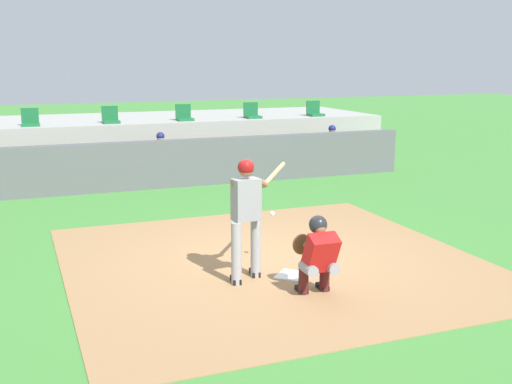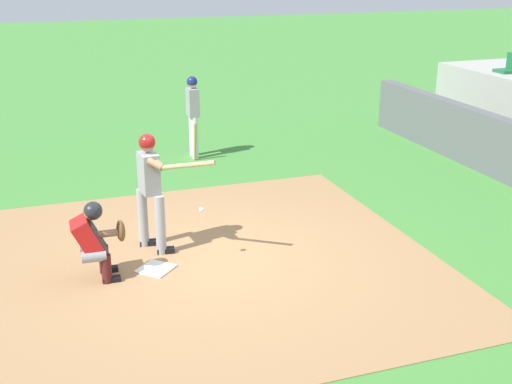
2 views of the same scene
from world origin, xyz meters
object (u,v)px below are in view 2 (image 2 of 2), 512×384
at_px(batter_at_plate, 151,185).
at_px(catcher_crouched, 96,238).
at_px(on_deck_batter, 193,112).
at_px(stadium_seat_0, 509,67).
at_px(home_plate, 156,269).

xyz_separation_m(batter_at_plate, catcher_crouched, (0.67, -0.90, -0.43)).
bearing_deg(on_deck_batter, stadium_seat_0, 90.81).
bearing_deg(on_deck_batter, catcher_crouched, -26.84).
height_order(on_deck_batter, stadium_seat_0, stadium_seat_0).
height_order(home_plate, batter_at_plate, batter_at_plate).
height_order(catcher_crouched, on_deck_batter, on_deck_batter).
distance_m(batter_at_plate, stadium_seat_0, 11.14).
relative_size(batter_at_plate, on_deck_batter, 1.01).
distance_m(home_plate, stadium_seat_0, 11.63).
bearing_deg(home_plate, batter_at_plate, 170.48).
bearing_deg(stadium_seat_0, catcher_crouched, -63.71).
height_order(home_plate, catcher_crouched, catcher_crouched).
bearing_deg(batter_at_plate, on_deck_batter, 158.90).
distance_m(on_deck_batter, stadium_seat_0, 8.30).
xyz_separation_m(home_plate, on_deck_batter, (-5.30, 1.90, 1.00)).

